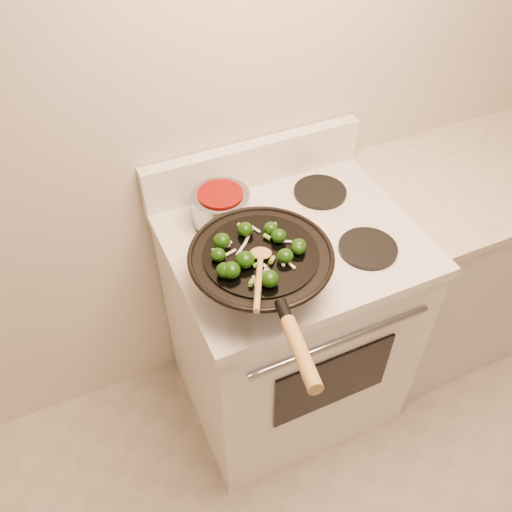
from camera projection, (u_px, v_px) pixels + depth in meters
name	position (u px, v px, depth m)	size (l,w,h in m)	color
stove	(287.00, 323.00, 2.02)	(0.78, 0.67, 1.08)	white
counter_unit	(451.00, 259.00, 2.28)	(0.85, 0.62, 0.91)	silver
wok	(261.00, 268.00, 1.49)	(0.40, 0.66, 0.19)	black
stirfry	(255.00, 253.00, 1.43)	(0.26, 0.25, 0.04)	#123408
wooden_spoon	(260.00, 268.00, 1.38)	(0.16, 0.26, 0.08)	#B58747
saucepan	(221.00, 207.00, 1.69)	(0.18, 0.29, 0.11)	gray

